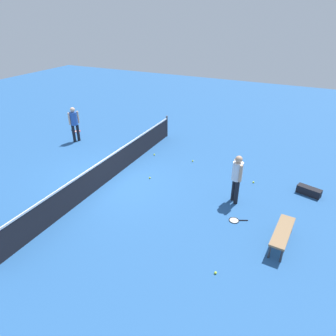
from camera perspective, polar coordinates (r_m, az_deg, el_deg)
name	(u,v)px	position (r m, az deg, el deg)	size (l,w,h in m)	color
ground_plane	(109,180)	(11.70, -10.99, -2.27)	(40.00, 40.00, 0.00)	#265693
court_net	(108,169)	(11.47, -11.21, -0.10)	(10.09, 0.09, 1.07)	#4C4C51
player_near_side	(237,175)	(10.00, 12.88, -1.35)	(0.48, 0.48, 1.70)	black
player_far_side	(74,121)	(15.26, -17.27, 8.38)	(0.50, 0.46, 1.70)	black
tennis_racket_near_player	(235,220)	(9.64, 12.50, -9.60)	(0.42, 0.60, 0.03)	black
tennis_racket_far_player	(77,131)	(16.89, -16.78, 6.68)	(0.32, 0.59, 0.03)	red
tennis_ball_near_player	(193,161)	(12.91, 4.67, 1.34)	(0.07, 0.07, 0.07)	#C6E033
tennis_ball_by_net	(154,155)	(13.45, -2.60, 2.54)	(0.07, 0.07, 0.07)	#C6E033
tennis_ball_midcourt	(150,178)	(11.60, -3.46, -1.86)	(0.07, 0.07, 0.07)	#C6E033
tennis_ball_baseline	(215,273)	(7.93, 8.95, -18.94)	(0.07, 0.07, 0.07)	#C6E033
tennis_ball_stray_left	(253,182)	(11.74, 15.80, -2.59)	(0.07, 0.07, 0.07)	#C6E033
courtside_bench	(283,232)	(8.91, 20.78, -11.27)	(1.53, 0.52, 0.48)	olive
equipment_bag	(308,191)	(11.66, 24.87, -3.90)	(0.50, 0.85, 0.28)	black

